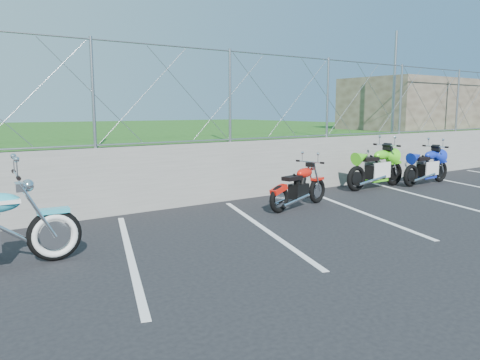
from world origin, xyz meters
TOP-DOWN VIEW (x-y plane):
  - ground at (0.00, 0.00)m, footprint 90.00×90.00m
  - retaining_wall at (0.00, 3.50)m, footprint 30.00×0.22m
  - grass_field at (0.00, 13.50)m, footprint 30.00×20.00m
  - stone_building at (10.50, 5.50)m, footprint 5.00×3.00m
  - chain_link_fence at (0.00, 3.50)m, footprint 28.00×0.03m
  - sign_pole at (7.20, 3.90)m, footprint 0.08×0.08m
  - parking_lines at (1.20, 1.00)m, footprint 18.29×4.31m
  - naked_orange at (1.67, 1.94)m, footprint 1.85×0.64m
  - sportbike_green at (4.92, 2.60)m, footprint 2.14×0.76m
  - sportbike_blue at (6.57, 2.24)m, footprint 1.98×0.70m

SIDE VIEW (x-z plane):
  - ground at x=0.00m, z-range 0.00..0.00m
  - parking_lines at x=1.20m, z-range 0.00..0.01m
  - naked_orange at x=1.67m, z-range -0.07..0.87m
  - sportbike_blue at x=6.57m, z-range -0.07..0.95m
  - sportbike_green at x=4.92m, z-range -0.08..1.03m
  - retaining_wall at x=0.00m, z-range 0.00..1.30m
  - grass_field at x=0.00m, z-range 0.00..1.30m
  - stone_building at x=10.50m, z-range 1.30..3.10m
  - chain_link_fence at x=0.00m, z-range 1.30..3.30m
  - sign_pole at x=7.20m, z-range 1.30..4.30m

